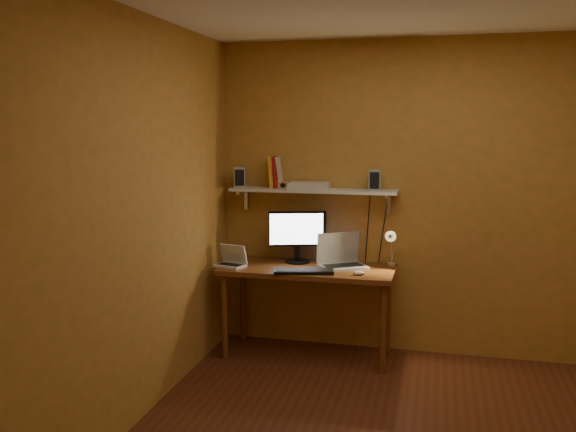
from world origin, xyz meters
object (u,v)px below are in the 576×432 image
(speaker_right, at_px, (375,180))
(desk, at_px, (308,277))
(monitor, at_px, (297,234))
(keyboard, at_px, (304,271))
(wall_shelf, at_px, (313,191))
(mouse, at_px, (359,273))
(desk_lamp, at_px, (391,243))
(shelf_camera, at_px, (284,185))
(laptop, at_px, (341,258))
(netbook, at_px, (232,260))
(router, at_px, (309,186))
(speaker_left, at_px, (240,177))

(speaker_right, bearing_deg, desk, -162.76)
(monitor, bearing_deg, keyboard, -86.72)
(wall_shelf, relative_size, mouse, 15.04)
(desk_lamp, xyz_separation_m, shelf_camera, (-0.89, -0.00, 0.45))
(speaker_right, xyz_separation_m, shelf_camera, (-0.74, -0.07, -0.05))
(keyboard, height_order, desk_lamp, desk_lamp)
(shelf_camera, bearing_deg, mouse, -22.87)
(monitor, bearing_deg, wall_shelf, -2.23)
(laptop, distance_m, speaker_right, 0.69)
(shelf_camera, bearing_deg, speaker_right, 5.53)
(wall_shelf, bearing_deg, keyboard, -88.74)
(laptop, distance_m, keyboard, 0.38)
(wall_shelf, height_order, monitor, wall_shelf)
(monitor, distance_m, netbook, 0.60)
(mouse, bearing_deg, router, 129.27)
(desk, bearing_deg, mouse, -19.94)
(netbook, bearing_deg, mouse, 12.44)
(monitor, height_order, router, router)
(wall_shelf, height_order, netbook, wall_shelf)
(netbook, height_order, router, router)
(wall_shelf, distance_m, desk_lamp, 0.77)
(desk, xyz_separation_m, router, (-0.03, 0.18, 0.74))
(laptop, xyz_separation_m, speaker_right, (0.25, 0.10, 0.64))
(mouse, bearing_deg, netbook, 162.77)
(wall_shelf, height_order, desk_lamp, wall_shelf)
(desk, distance_m, speaker_right, 0.96)
(monitor, relative_size, mouse, 5.05)
(router, bearing_deg, wall_shelf, 21.87)
(desk, height_order, laptop, laptop)
(desk, bearing_deg, wall_shelf, 90.00)
(speaker_right, bearing_deg, keyboard, -145.91)
(monitor, xyz_separation_m, mouse, (0.57, -0.32, -0.23))
(wall_shelf, relative_size, speaker_left, 8.09)
(shelf_camera, bearing_deg, monitor, 18.43)
(laptop, height_order, keyboard, laptop)
(laptop, distance_m, desk_lamp, 0.43)
(wall_shelf, bearing_deg, router, -158.13)
(monitor, distance_m, keyboard, 0.44)
(desk_lamp, bearing_deg, router, 175.40)
(speaker_right, height_order, router, speaker_right)
(desk, distance_m, wall_shelf, 0.72)
(desk, bearing_deg, laptop, 20.49)
(desk, xyz_separation_m, monitor, (-0.13, 0.16, 0.33))
(wall_shelf, xyz_separation_m, mouse, (0.44, -0.35, -0.59))
(mouse, relative_size, shelf_camera, 0.82)
(laptop, bearing_deg, router, 131.68)
(monitor, xyz_separation_m, netbook, (-0.49, -0.27, -0.20))
(netbook, bearing_deg, speaker_right, 30.25)
(laptop, bearing_deg, monitor, 138.96)
(wall_shelf, xyz_separation_m, desk_lamp, (0.66, -0.07, -0.40))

